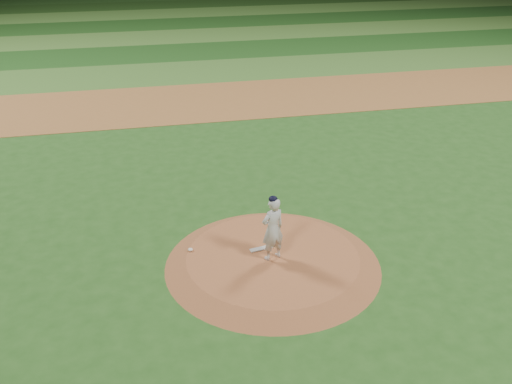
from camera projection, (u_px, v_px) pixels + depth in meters
ground at (273, 264)px, 14.60m from camera, size 120.00×120.00×0.00m
infield_dirt_band at (202, 102)px, 26.83m from camera, size 70.00×6.00×0.02m
outfield_stripe_0 at (189, 72)px, 31.64m from camera, size 70.00×5.00×0.02m
outfield_stripe_1 at (180, 52)px, 36.00m from camera, size 70.00×5.00×0.02m
outfield_stripe_2 at (173, 36)px, 40.37m from camera, size 70.00×5.00×0.02m
outfield_stripe_3 at (168, 24)px, 44.74m from camera, size 70.00×5.00×0.02m
outfield_stripe_4 at (163, 14)px, 49.11m from camera, size 70.00×5.00×0.02m
outfield_stripe_5 at (160, 5)px, 53.48m from camera, size 70.00×5.00×0.02m
pitchers_mound at (273, 260)px, 14.54m from camera, size 5.50×5.50×0.25m
pitching_rubber at (261, 248)px, 14.79m from camera, size 0.63×0.26×0.03m
rosin_bag at (190, 250)px, 14.70m from camera, size 0.13×0.13×0.07m
pitcher_on_mound at (273, 228)px, 14.03m from camera, size 0.72×0.59×1.75m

